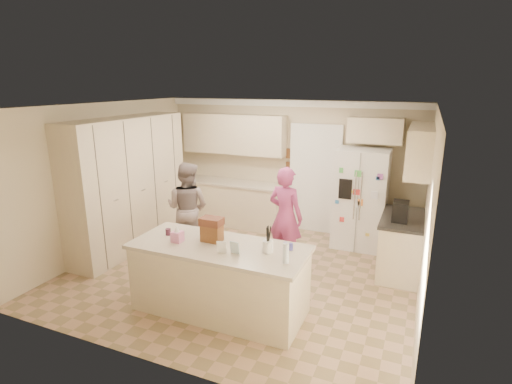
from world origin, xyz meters
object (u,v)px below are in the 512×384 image
at_px(teen_girl, 285,217).
at_px(coffee_maker, 400,211).
at_px(refrigerator, 361,199).
at_px(utensil_crock, 268,246).
at_px(island_base, 220,280).
at_px(dollhouse_body, 212,233).
at_px(teen_boy, 188,208).
at_px(tissue_box, 177,237).

bearing_deg(teen_girl, coffee_maker, -160.69).
distance_m(refrigerator, utensil_crock, 2.96).
height_order(coffee_maker, island_base, coffee_maker).
bearing_deg(dollhouse_body, teen_girl, 73.16).
bearing_deg(utensil_crock, island_base, -175.60).
distance_m(refrigerator, teen_girl, 1.60).
height_order(dollhouse_body, teen_boy, teen_boy).
relative_size(refrigerator, dollhouse_body, 6.92).
height_order(refrigerator, dollhouse_body, refrigerator).
relative_size(dollhouse_body, teen_girl, 0.16).
bearing_deg(utensil_crock, refrigerator, 76.89).
xyz_separation_m(tissue_box, teen_boy, (-0.86, 1.58, -0.18)).
bearing_deg(coffee_maker, tissue_box, -142.43).
relative_size(coffee_maker, dollhouse_body, 1.15).
xyz_separation_m(refrigerator, coffee_maker, (0.73, -1.03, 0.17)).
xyz_separation_m(utensil_crock, tissue_box, (-1.20, -0.15, -0.00)).
xyz_separation_m(utensil_crock, teen_boy, (-2.06, 1.43, -0.19)).
bearing_deg(island_base, dollhouse_body, 146.31).
distance_m(tissue_box, teen_boy, 1.81).
xyz_separation_m(refrigerator, dollhouse_body, (-1.47, -2.83, 0.14)).
distance_m(tissue_box, dollhouse_body, 0.45).
relative_size(island_base, tissue_box, 15.71).
xyz_separation_m(coffee_maker, teen_boy, (-3.46, -0.42, -0.26)).
distance_m(utensil_crock, dollhouse_body, 0.80).
bearing_deg(teen_boy, refrigerator, -155.98).
height_order(island_base, teen_girl, teen_girl).
distance_m(island_base, teen_boy, 2.08).
xyz_separation_m(island_base, tissue_box, (-0.55, -0.10, 0.56)).
relative_size(coffee_maker, utensil_crock, 2.00).
xyz_separation_m(coffee_maker, teen_girl, (-1.72, -0.23, -0.24)).
distance_m(island_base, teen_girl, 1.75).
relative_size(tissue_box, teen_girl, 0.08).
relative_size(island_base, utensil_crock, 14.67).
bearing_deg(teen_girl, utensil_crock, 113.06).
relative_size(utensil_crock, tissue_box, 1.07).
height_order(refrigerator, tissue_box, refrigerator).
distance_m(coffee_maker, utensil_crock, 2.32).
height_order(coffee_maker, utensil_crock, coffee_maker).
bearing_deg(teen_girl, dollhouse_body, 84.90).
bearing_deg(island_base, utensil_crock, 4.40).
xyz_separation_m(refrigerator, tissue_box, (-1.87, -3.03, 0.10)).
xyz_separation_m(island_base, dollhouse_body, (-0.15, 0.10, 0.60)).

